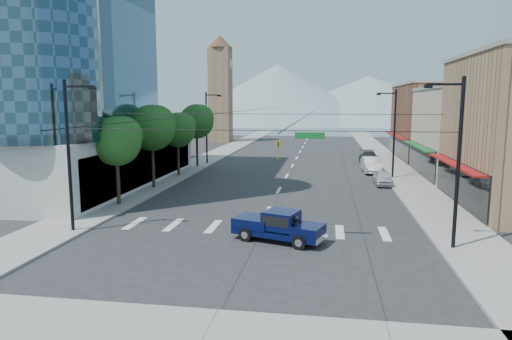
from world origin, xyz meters
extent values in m
plane|color=#28282B|center=(0.00, 0.00, 0.00)|extent=(160.00, 160.00, 0.00)
cube|color=gray|center=(-12.00, 40.00, 0.07)|extent=(4.00, 120.00, 0.15)
cube|color=gray|center=(12.00, 40.00, 0.07)|extent=(4.00, 120.00, 0.15)
cube|color=gray|center=(0.00, -12.00, 0.07)|extent=(28.00, 4.00, 0.15)
cube|color=#B7B7B2|center=(-26.50, 14.00, 2.50)|extent=(29.00, 26.00, 5.00)
cube|color=tan|center=(20.00, 24.00, 4.50)|extent=(12.00, 14.00, 9.00)
cube|color=brown|center=(20.00, 40.00, 5.00)|extent=(12.00, 18.00, 10.00)
cube|color=#8C6B4C|center=(-16.50, 62.00, 9.00)|extent=(4.00, 4.00, 18.00)
cone|color=brown|center=(-16.50, 62.00, 19.20)|extent=(4.80, 4.80, 2.40)
cone|color=gray|center=(-15.00, 150.00, 11.00)|extent=(80.00, 80.00, 22.00)
cone|color=gray|center=(20.00, 160.00, 9.00)|extent=(90.00, 90.00, 18.00)
cylinder|color=black|center=(-11.20, 6.00, 2.27)|extent=(0.28, 0.28, 4.55)
sphere|color=#1A4818|center=(-11.20, 6.00, 4.88)|extent=(3.64, 3.64, 3.64)
sphere|color=#1A4818|center=(-10.80, 6.30, 5.28)|extent=(2.86, 2.86, 2.86)
cylinder|color=black|center=(-11.20, 13.00, 2.55)|extent=(0.28, 0.28, 5.11)
sphere|color=#1A4818|center=(-11.20, 13.00, 5.47)|extent=(4.09, 4.09, 4.09)
sphere|color=#1A4818|center=(-10.80, 13.30, 5.88)|extent=(3.21, 3.21, 3.21)
cylinder|color=black|center=(-11.20, 20.00, 2.27)|extent=(0.28, 0.28, 4.55)
sphere|color=#1A4818|center=(-11.20, 20.00, 4.88)|extent=(3.64, 3.64, 3.64)
sphere|color=#1A4818|center=(-10.80, 20.30, 5.28)|extent=(2.86, 2.86, 2.86)
cylinder|color=black|center=(-11.20, 27.00, 2.55)|extent=(0.28, 0.28, 5.11)
sphere|color=#1A4818|center=(-11.20, 27.00, 5.47)|extent=(4.09, 4.09, 4.09)
sphere|color=#1A4818|center=(-10.80, 27.30, 5.88)|extent=(3.21, 3.21, 3.21)
cylinder|color=black|center=(-10.80, -1.00, 4.50)|extent=(0.20, 0.20, 9.00)
cylinder|color=black|center=(10.80, -1.00, 4.50)|extent=(0.20, 0.20, 9.00)
cylinder|color=black|center=(0.00, -1.00, 6.20)|extent=(21.60, 0.04, 0.04)
imported|color=gold|center=(1.50, -1.00, 5.15)|extent=(0.16, 0.20, 1.00)
cube|color=#0C6626|center=(3.20, -1.00, 5.95)|extent=(1.60, 0.06, 0.35)
cylinder|color=black|center=(-10.80, 30.00, 4.50)|extent=(0.20, 0.20, 9.00)
cube|color=black|center=(-9.90, 30.00, 8.60)|extent=(1.80, 0.12, 0.12)
cube|color=black|center=(-9.10, 30.00, 8.50)|extent=(0.40, 0.25, 0.18)
cylinder|color=black|center=(10.80, 22.00, 4.50)|extent=(0.20, 0.20, 9.00)
cube|color=black|center=(9.90, 22.00, 8.60)|extent=(1.80, 0.12, 0.12)
cube|color=black|center=(9.10, 22.00, 8.50)|extent=(0.40, 0.25, 0.18)
cube|color=#080F3F|center=(1.53, -0.84, 0.51)|extent=(5.38, 3.33, 0.32)
cube|color=#080F3F|center=(3.23, -1.40, 0.87)|extent=(1.94, 2.12, 0.51)
cube|color=#080F3F|center=(1.70, -0.90, 1.24)|extent=(2.19, 2.16, 1.01)
cube|color=black|center=(1.70, -0.90, 1.33)|extent=(2.03, 2.13, 0.55)
cube|color=#080F3F|center=(0.13, -0.38, 0.92)|extent=(2.58, 2.41, 0.60)
cube|color=silver|center=(3.93, -1.63, 0.51)|extent=(0.65, 1.69, 0.32)
cube|color=silver|center=(-0.87, -0.05, 0.51)|extent=(0.65, 1.69, 0.28)
cylinder|color=black|center=(2.78, -2.18, 0.39)|extent=(0.82, 0.50, 0.77)
cylinder|color=black|center=(3.33, -0.52, 0.39)|extent=(0.82, 0.50, 0.77)
cylinder|color=black|center=(-0.27, -1.17, 0.39)|extent=(0.82, 0.50, 0.77)
cylinder|color=black|center=(0.27, 0.49, 0.39)|extent=(0.82, 0.50, 0.77)
imported|color=black|center=(2.59, -1.28, 0.79)|extent=(0.51, 0.65, 1.58)
imported|color=silver|center=(9.40, 18.01, 0.67)|extent=(1.66, 3.97, 1.34)
imported|color=silver|center=(9.05, 25.87, 0.86)|extent=(2.09, 5.31, 1.72)
imported|color=#28282A|center=(9.40, 33.34, 0.79)|extent=(2.28, 5.48, 1.58)
camera|label=1|loc=(4.10, -25.46, 7.71)|focal=32.00mm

